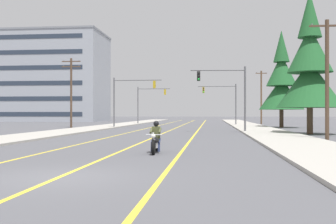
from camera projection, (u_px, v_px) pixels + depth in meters
ground_plane at (59, 177)px, 11.40m from camera, size 400.00×400.00×0.00m
lane_stripe_center at (180, 126)px, 56.15m from camera, size 0.16×100.00×0.01m
lane_stripe_left at (157, 126)px, 56.50m from camera, size 0.16×100.00×0.01m
lane_stripe_right at (201, 126)px, 55.84m from camera, size 0.16×100.00×0.01m
sidewalk_kerb_right at (252, 127)px, 50.18m from camera, size 4.40×110.00×0.14m
sidewalk_kerb_left at (106, 127)px, 52.17m from camera, size 4.40×110.00×0.14m
motorcycle_with_rider at (156, 140)px, 18.25m from camera, size 0.70×2.19×1.46m
traffic_signal_near_right at (229, 89)px, 37.77m from camera, size 5.20×0.63×6.20m
traffic_signal_near_left at (128, 94)px, 49.44m from camera, size 6.04×0.42×6.20m
traffic_signal_mid_right at (225, 98)px, 60.41m from camera, size 5.78×0.44×6.20m
traffic_signal_mid_left at (147, 99)px, 66.74m from camera, size 5.44×0.37×6.20m
utility_pole_right_near at (327, 77)px, 26.71m from camera, size 2.30×0.26×8.02m
utility_pole_left_near at (71, 90)px, 50.09m from camera, size 2.39×0.26×8.66m
utility_pole_right_far at (261, 96)px, 65.97m from camera, size 1.83×0.26×8.76m
conifer_tree_right_verge_near at (310, 68)px, 34.58m from camera, size 5.61×5.61×12.34m
conifer_tree_right_verge_far at (281, 83)px, 50.60m from camera, size 5.56×5.56×12.23m
apartment_building_far_left_block at (42, 77)px, 91.02m from camera, size 28.56×14.72×19.79m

